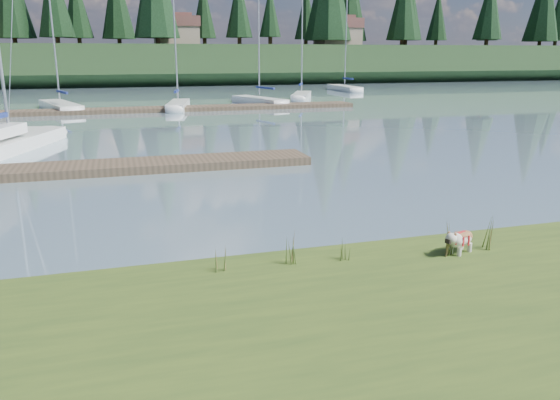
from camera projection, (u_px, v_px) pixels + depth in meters
name	position (u px, v px, depth m)	size (l,w,h in m)	color
ground	(159.00, 111.00, 40.02)	(200.00, 200.00, 0.00)	#829FAE
bank	(390.00, 387.00, 6.66)	(60.00, 9.00, 0.35)	#3D531B
ridge	(135.00, 65.00, 79.18)	(200.00, 20.00, 5.00)	black
bulldog	(460.00, 238.00, 10.57)	(0.80, 0.54, 0.48)	silver
sailboat_main	(9.00, 140.00, 23.96)	(4.98, 9.92, 14.02)	white
dock_near	(91.00, 168.00, 19.45)	(16.00, 2.00, 0.30)	#4C3D2C
dock_far	(186.00, 109.00, 40.54)	(26.00, 2.20, 0.30)	#4C3D2C
sailboat_bg_1	(58.00, 105.00, 41.30)	(4.02, 8.40, 12.34)	white
sailboat_bg_2	(179.00, 104.00, 42.11)	(2.59, 6.65, 9.97)	white
sailboat_bg_3	(255.00, 100.00, 45.94)	(3.71, 7.55, 11.03)	white
sailboat_bg_4	(302.00, 95.00, 51.24)	(4.03, 6.90, 10.35)	white
sailboat_bg_5	(342.00, 88.00, 62.55)	(1.63, 7.88, 11.25)	white
weed_0	(289.00, 251.00, 10.03)	(0.17, 0.14, 0.61)	#475B23
weed_1	(345.00, 250.00, 10.26)	(0.17, 0.14, 0.42)	#475B23
weed_2	(450.00, 240.00, 10.47)	(0.17, 0.14, 0.70)	#475B23
weed_3	(220.00, 260.00, 9.73)	(0.17, 0.14, 0.46)	#475B23
weed_4	(451.00, 245.00, 10.45)	(0.17, 0.14, 0.48)	#475B23
weed_5	(491.00, 235.00, 10.80)	(0.17, 0.14, 0.70)	#475B23
mud_lip	(284.00, 265.00, 10.76)	(60.00, 0.50, 0.14)	#33281C
conifer_5	(239.00, 5.00, 78.36)	(3.96, 3.96, 10.35)	#382619
conifer_7	(404.00, 1.00, 86.35)	(5.28, 5.28, 13.20)	#382619
conifer_8	(490.00, 5.00, 86.40)	(4.62, 4.62, 11.77)	#382619
conifer_9	(544.00, 0.00, 92.40)	(5.94, 5.94, 14.62)	#382619
house_1	(176.00, 30.00, 77.72)	(6.30, 5.30, 4.65)	gray
house_2	(338.00, 32.00, 82.47)	(6.30, 5.30, 4.65)	gray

